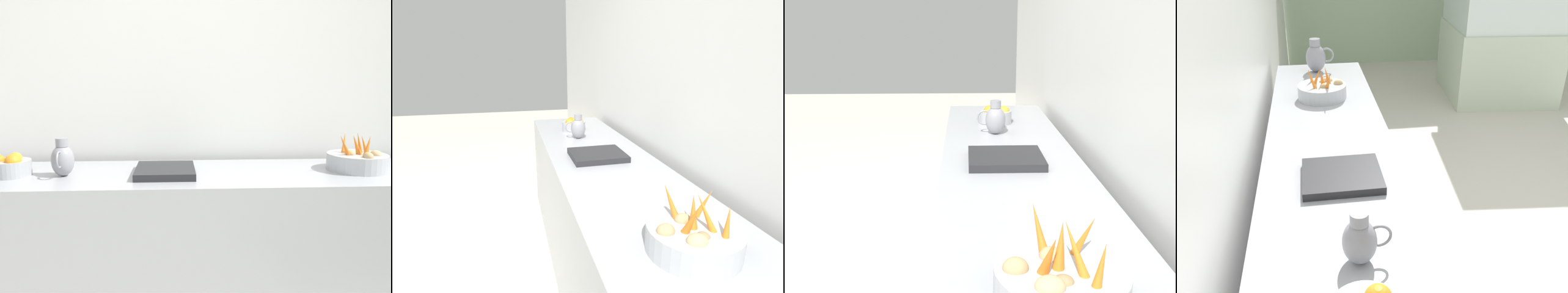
% 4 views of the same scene
% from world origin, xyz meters
% --- Properties ---
extents(prep_counter, '(0.66, 3.16, 0.87)m').
position_xyz_m(prep_counter, '(-1.51, -0.12, 0.44)').
color(prep_counter, '#9EA0A5').
rests_on(prep_counter, ground_plane).
extents(vegetable_colander, '(0.31, 0.31, 0.21)m').
position_xyz_m(vegetable_colander, '(-1.51, 0.66, 0.93)').
color(vegetable_colander, '#ADAFB5').
rests_on(vegetable_colander, prep_counter).
extents(orange_bowl, '(0.20, 0.20, 0.12)m').
position_xyz_m(orange_bowl, '(-1.48, -1.14, 0.93)').
color(orange_bowl, '#9EA0A5').
rests_on(orange_bowl, prep_counter).
extents(metal_pitcher_short, '(0.16, 0.11, 0.19)m').
position_xyz_m(metal_pitcher_short, '(-1.46, -0.88, 0.96)').
color(metal_pitcher_short, gray).
rests_on(metal_pitcher_short, prep_counter).
extents(counter_sink_basin, '(0.34, 0.30, 0.04)m').
position_xyz_m(counter_sink_basin, '(-1.48, -0.36, 0.89)').
color(counter_sink_basin, '#232326').
rests_on(counter_sink_basin, prep_counter).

